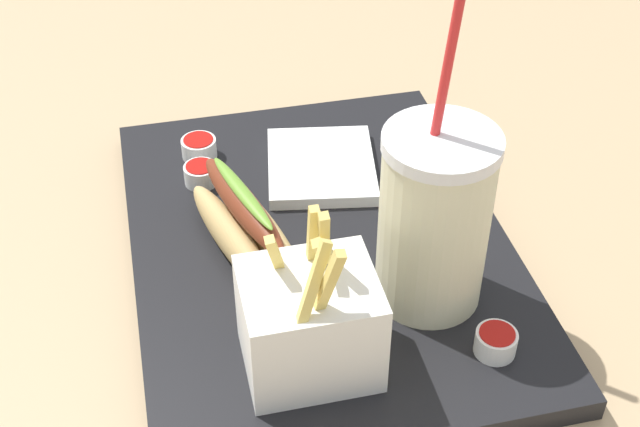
% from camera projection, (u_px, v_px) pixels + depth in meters
% --- Properties ---
extents(ground_plane, '(2.40, 2.40, 0.02)m').
position_uv_depth(ground_plane, '(320.00, 266.00, 0.78)').
color(ground_plane, tan).
extents(food_tray, '(0.43, 0.32, 0.02)m').
position_uv_depth(food_tray, '(320.00, 249.00, 0.76)').
color(food_tray, black).
rests_on(food_tray, ground_plane).
extents(soda_cup, '(0.09, 0.09, 0.26)m').
position_uv_depth(soda_cup, '(434.00, 219.00, 0.66)').
color(soda_cup, beige).
rests_on(soda_cup, food_tray).
extents(fries_basket, '(0.08, 0.10, 0.14)m').
position_uv_depth(fries_basket, '(310.00, 322.00, 0.63)').
color(fries_basket, white).
rests_on(fries_basket, food_tray).
extents(hot_dog_1, '(0.16, 0.09, 0.06)m').
position_uv_depth(hot_dog_1, '(244.00, 223.00, 0.74)').
color(hot_dog_1, tan).
rests_on(hot_dog_1, food_tray).
extents(ketchup_cup_1, '(0.03, 0.03, 0.02)m').
position_uv_depth(ketchup_cup_1, '(201.00, 173.00, 0.82)').
color(ketchup_cup_1, white).
rests_on(ketchup_cup_1, food_tray).
extents(ketchup_cup_2, '(0.03, 0.03, 0.02)m').
position_uv_depth(ketchup_cup_2, '(496.00, 341.00, 0.65)').
color(ketchup_cup_2, white).
rests_on(ketchup_cup_2, food_tray).
extents(ketchup_cup_3, '(0.03, 0.03, 0.02)m').
position_uv_depth(ketchup_cup_3, '(199.00, 147.00, 0.85)').
color(ketchup_cup_3, white).
rests_on(ketchup_cup_3, food_tray).
extents(napkin_stack, '(0.13, 0.12, 0.01)m').
position_uv_depth(napkin_stack, '(321.00, 166.00, 0.83)').
color(napkin_stack, white).
rests_on(napkin_stack, food_tray).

